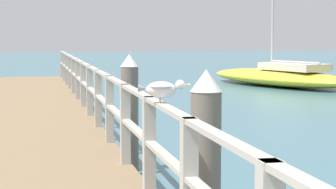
% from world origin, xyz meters
% --- Properties ---
extents(pier_deck, '(2.37, 24.70, 0.55)m').
position_xyz_m(pier_deck, '(0.00, 12.35, 0.27)').
color(pier_deck, '#846B4C').
rests_on(pier_deck, ground_plane).
extents(pier_railing, '(0.12, 23.22, 1.02)m').
position_xyz_m(pier_railing, '(1.11, 12.35, 1.18)').
color(pier_railing, '#B2ADA3').
rests_on(pier_railing, pier_deck).
extents(dock_piling_near, '(0.29, 0.29, 1.88)m').
position_xyz_m(dock_piling_near, '(1.49, 4.97, 0.95)').
color(dock_piling_near, '#6B6056').
rests_on(dock_piling_near, ground_plane).
extents(dock_piling_far, '(0.29, 0.29, 1.88)m').
position_xyz_m(dock_piling_far, '(1.49, 9.47, 0.95)').
color(dock_piling_far, '#6B6056').
rests_on(dock_piling_far, ground_plane).
extents(seagull_foreground, '(0.47, 0.23, 0.21)m').
position_xyz_m(seagull_foreground, '(1.11, 5.14, 1.70)').
color(seagull_foreground, white).
rests_on(seagull_foreground, pier_railing).
extents(boat_0, '(5.21, 8.58, 9.72)m').
position_xyz_m(boat_0, '(10.32, 24.71, 0.42)').
color(boat_0, gold).
rests_on(boat_0, ground_plane).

